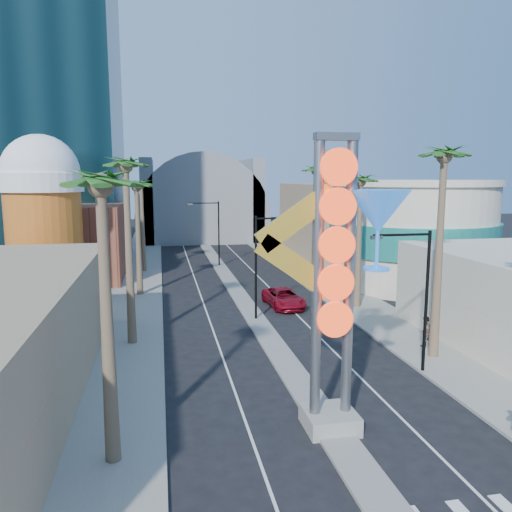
% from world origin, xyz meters
% --- Properties ---
extents(ground, '(240.00, 240.00, 0.00)m').
position_xyz_m(ground, '(0.00, 0.00, 0.00)').
color(ground, black).
rests_on(ground, ground).
extents(sidewalk_west, '(5.00, 100.00, 0.15)m').
position_xyz_m(sidewalk_west, '(-9.50, 35.00, 0.07)').
color(sidewalk_west, gray).
rests_on(sidewalk_west, ground).
extents(sidewalk_east, '(5.00, 100.00, 0.15)m').
position_xyz_m(sidewalk_east, '(9.50, 35.00, 0.07)').
color(sidewalk_east, gray).
rests_on(sidewalk_east, ground).
extents(median, '(1.60, 84.00, 0.15)m').
position_xyz_m(median, '(0.00, 38.00, 0.07)').
color(median, gray).
rests_on(median, ground).
extents(hotel_tower, '(20.00, 20.00, 50.00)m').
position_xyz_m(hotel_tower, '(-22.00, 52.00, 25.00)').
color(hotel_tower, black).
rests_on(hotel_tower, ground).
extents(brick_filler_west, '(10.00, 10.00, 8.00)m').
position_xyz_m(brick_filler_west, '(-16.00, 38.00, 4.00)').
color(brick_filler_west, brown).
rests_on(brick_filler_west, ground).
extents(filler_east, '(10.00, 20.00, 10.00)m').
position_xyz_m(filler_east, '(16.00, 48.00, 5.00)').
color(filler_east, '#A27F68').
rests_on(filler_east, ground).
extents(beer_mug, '(7.00, 7.00, 14.50)m').
position_xyz_m(beer_mug, '(-17.00, 30.00, 7.84)').
color(beer_mug, '#B14A17').
rests_on(beer_mug, ground).
extents(turquoise_building, '(16.60, 16.60, 10.60)m').
position_xyz_m(turquoise_building, '(18.00, 30.00, 5.25)').
color(turquoise_building, beige).
rests_on(turquoise_building, ground).
extents(canopy, '(22.00, 16.00, 22.00)m').
position_xyz_m(canopy, '(0.00, 72.00, 4.31)').
color(canopy, slate).
rests_on(canopy, ground).
extents(neon_sign, '(6.53, 2.60, 12.55)m').
position_xyz_m(neon_sign, '(0.82, 2.96, 7.31)').
color(neon_sign, gray).
rests_on(neon_sign, ground).
extents(streetlight_0, '(3.79, 0.25, 8.00)m').
position_xyz_m(streetlight_0, '(0.55, 20.00, 4.88)').
color(streetlight_0, black).
rests_on(streetlight_0, ground).
extents(streetlight_1, '(3.79, 0.25, 8.00)m').
position_xyz_m(streetlight_1, '(-0.55, 44.00, 4.88)').
color(streetlight_1, black).
rests_on(streetlight_1, ground).
extents(streetlight_2, '(3.45, 0.25, 8.00)m').
position_xyz_m(streetlight_2, '(6.72, 8.00, 4.83)').
color(streetlight_2, black).
rests_on(streetlight_2, ground).
extents(palm_0, '(2.40, 2.40, 11.70)m').
position_xyz_m(palm_0, '(-9.00, 2.00, 9.93)').
color(palm_0, brown).
rests_on(palm_0, ground).
extents(palm_1, '(2.40, 2.40, 12.70)m').
position_xyz_m(palm_1, '(-9.00, 16.00, 10.82)').
color(palm_1, brown).
rests_on(palm_1, ground).
extents(palm_2, '(2.40, 2.40, 11.20)m').
position_xyz_m(palm_2, '(-9.00, 30.00, 9.48)').
color(palm_2, brown).
rests_on(palm_2, ground).
extents(palm_3, '(2.40, 2.40, 11.20)m').
position_xyz_m(palm_3, '(-9.00, 42.00, 9.48)').
color(palm_3, brown).
rests_on(palm_3, ground).
extents(palm_5, '(2.40, 2.40, 13.20)m').
position_xyz_m(palm_5, '(9.00, 10.00, 11.27)').
color(palm_5, brown).
rests_on(palm_5, ground).
extents(palm_6, '(2.40, 2.40, 11.70)m').
position_xyz_m(palm_6, '(9.00, 22.00, 9.93)').
color(palm_6, brown).
rests_on(palm_6, ground).
extents(palm_7, '(2.40, 2.40, 12.70)m').
position_xyz_m(palm_7, '(9.00, 34.00, 10.82)').
color(palm_7, brown).
rests_on(palm_7, ground).
extents(red_pickup, '(3.00, 5.75, 1.55)m').
position_xyz_m(red_pickup, '(3.07, 23.53, 0.77)').
color(red_pickup, maroon).
rests_on(red_pickup, ground).
extents(pedestrian_b, '(1.08, 0.92, 1.95)m').
position_xyz_m(pedestrian_b, '(9.37, 11.71, 1.12)').
color(pedestrian_b, gray).
rests_on(pedestrian_b, sidewalk_east).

